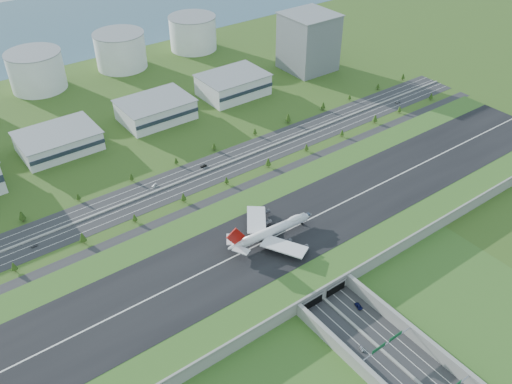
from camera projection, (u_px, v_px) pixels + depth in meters
ground at (268, 250)px, 330.65m from camera, size 1200.00×1200.00×0.00m
airfield_deck at (268, 245)px, 328.17m from camera, size 520.00×100.00×9.20m
underpass_road at (392, 355)px, 264.01m from camera, size 38.80×120.40×8.00m
sign_gantry_near at (387, 344)px, 264.78m from camera, size 38.70×0.70×9.80m
north_expressway at (188, 179)px, 392.36m from camera, size 560.00×36.00×0.12m
tree_row at (199, 169)px, 394.32m from camera, size 501.91×48.58×8.39m
hangar_mid_a at (58, 141)px, 420.86m from camera, size 58.00×42.00×15.00m
hangar_mid_b at (156, 110)px, 461.18m from camera, size 58.00×42.00×17.00m
hangar_mid_c at (233, 85)px, 499.10m from camera, size 58.00×42.00×19.00m
office_tower at (308, 42)px, 537.49m from camera, size 46.00×46.00×55.00m
fuel_tank_b at (36, 71)px, 505.01m from camera, size 50.00×50.00×35.00m
fuel_tank_c at (121, 51)px, 545.92m from camera, size 50.00×50.00×35.00m
fuel_tank_d at (193, 33)px, 586.83m from camera, size 50.00×50.00×35.00m
bay_water at (22, 31)px, 642.63m from camera, size 1200.00×260.00×0.06m
boeing_747 at (272, 231)px, 324.38m from camera, size 61.47×57.96×18.99m
car_0 at (362, 348)px, 270.28m from camera, size 2.75×4.32×1.37m
car_2 at (359, 306)px, 292.86m from camera, size 3.94×6.08×1.56m
car_4 at (34, 246)px, 332.53m from camera, size 4.20×1.95×1.39m
car_5 at (204, 166)px, 404.48m from camera, size 5.25×2.67×1.65m
car_6 at (398, 102)px, 490.52m from camera, size 5.55×3.34×1.44m
car_7 at (154, 185)px, 384.52m from camera, size 4.98×3.60×1.34m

